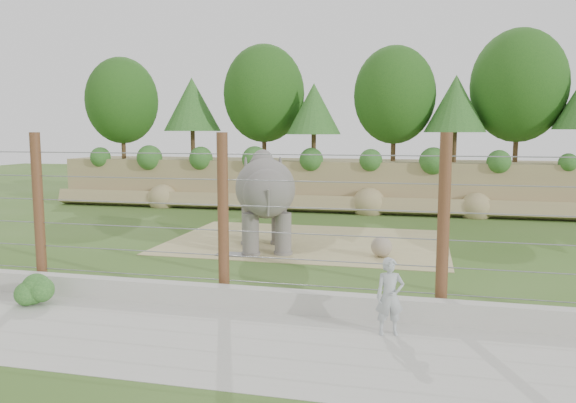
% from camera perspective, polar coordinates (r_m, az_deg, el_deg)
% --- Properties ---
extents(ground, '(90.00, 90.00, 0.00)m').
position_cam_1_polar(ground, '(17.87, -1.51, -5.87)').
color(ground, '#355919').
rests_on(ground, ground).
extents(back_embankment, '(30.00, 5.52, 8.77)m').
position_cam_1_polar(back_embankment, '(29.75, 5.98, 6.97)').
color(back_embankment, '#9A855E').
rests_on(back_embankment, ground).
extents(dirt_patch, '(10.00, 7.00, 0.02)m').
position_cam_1_polar(dirt_patch, '(20.61, 2.01, -4.10)').
color(dirt_patch, tan).
rests_on(dirt_patch, ground).
extents(drain_grate, '(1.00, 0.60, 0.03)m').
position_cam_1_polar(drain_grate, '(18.50, -5.70, -5.35)').
color(drain_grate, '#262628').
rests_on(drain_grate, dirt_patch).
extents(elephant, '(2.95, 4.39, 3.27)m').
position_cam_1_polar(elephant, '(19.02, -2.31, -0.08)').
color(elephant, '#605C57').
rests_on(elephant, ground).
extents(stone_ball, '(0.67, 0.67, 0.67)m').
position_cam_1_polar(stone_ball, '(18.27, 9.48, -4.54)').
color(stone_ball, gray).
rests_on(stone_ball, dirt_patch).
extents(retaining_wall, '(26.00, 0.35, 0.50)m').
position_cam_1_polar(retaining_wall, '(13.20, -7.25, -9.51)').
color(retaining_wall, beige).
rests_on(retaining_wall, ground).
extents(walkway, '(26.00, 4.00, 0.01)m').
position_cam_1_polar(walkway, '(11.53, -10.86, -13.36)').
color(walkway, beige).
rests_on(walkway, ground).
extents(barrier_fence, '(20.26, 0.26, 4.00)m').
position_cam_1_polar(barrier_fence, '(13.27, -6.60, -1.66)').
color(barrier_fence, '#522F1C').
rests_on(barrier_fence, ground).
extents(walkway_shrub, '(0.69, 0.69, 0.69)m').
position_cam_1_polar(walkway_shrub, '(14.49, -24.09, -8.14)').
color(walkway_shrub, '#245620').
rests_on(walkway_shrub, walkway).
extents(zookeeper, '(0.64, 0.51, 1.55)m').
position_cam_1_polar(zookeeper, '(11.39, 10.30, -9.47)').
color(zookeeper, '#A2A8AB').
rests_on(zookeeper, walkway).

